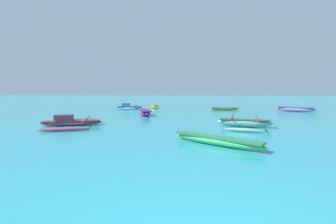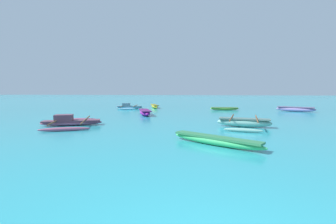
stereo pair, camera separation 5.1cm
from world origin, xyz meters
name	(u,v)px [view 2 (the right image)]	position (x,y,z in m)	size (l,w,h in m)	color
moored_boat_0	(296,109)	(8.73, 22.41, 0.27)	(3.45, 2.14, 0.48)	#987BBD
moored_boat_1	(215,140)	(0.15, 6.86, 0.19)	(3.48, 2.38, 0.34)	#3DC16C
moored_boat_2	(145,112)	(-5.22, 16.73, 0.25)	(1.89, 3.16, 0.46)	#8F1C93
moored_boat_3	(129,107)	(-8.96, 23.56, 0.21)	(3.13, 3.96, 0.64)	#73B3D8
moored_boat_4	(154,106)	(-6.24, 25.00, 0.23)	(1.80, 3.52, 0.42)	gold
moored_boat_5	(224,108)	(1.90, 23.33, 0.17)	(3.09, 1.00, 0.29)	#68BB46
moored_boat_6	(244,122)	(1.95, 11.51, 0.26)	(3.04, 3.91, 0.55)	#78B3A7
moored_boat_7	(71,122)	(-8.08, 10.48, 0.21)	(3.90, 4.81, 0.65)	#9C4C6D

